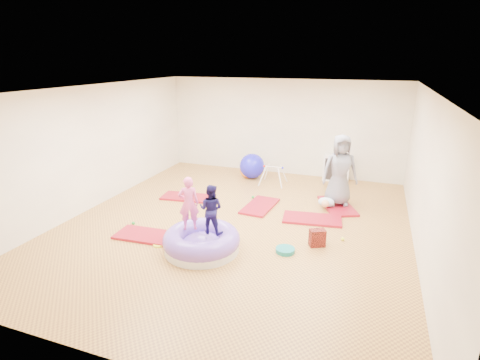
% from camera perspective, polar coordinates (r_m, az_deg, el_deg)
% --- Properties ---
extents(room, '(7.01, 8.01, 2.81)m').
position_cam_1_polar(room, '(7.52, -0.78, 2.95)').
color(room, gold).
rests_on(room, ground).
extents(gym_mat_front_left, '(1.24, 0.67, 0.05)m').
position_cam_1_polar(gym_mat_front_left, '(7.71, -14.12, -8.18)').
color(gym_mat_front_left, '#A50915').
rests_on(gym_mat_front_left, ground).
extents(gym_mat_mid_left, '(1.20, 0.70, 0.05)m').
position_cam_1_polar(gym_mat_mid_left, '(9.55, -8.38, -2.57)').
color(gym_mat_mid_left, '#A50915').
rests_on(gym_mat_mid_left, ground).
extents(gym_mat_center_back, '(0.70, 1.24, 0.05)m').
position_cam_1_polar(gym_mat_center_back, '(8.89, 3.06, -3.98)').
color(gym_mat_center_back, '#A50915').
rests_on(gym_mat_center_back, ground).
extents(gym_mat_right, '(1.32, 0.79, 0.05)m').
position_cam_1_polar(gym_mat_right, '(8.34, 10.93, -5.85)').
color(gym_mat_right, '#A50915').
rests_on(gym_mat_right, ground).
extents(gym_mat_rear_right, '(1.08, 1.40, 0.05)m').
position_cam_1_polar(gym_mat_rear_right, '(9.19, 14.60, -3.81)').
color(gym_mat_rear_right, '#A50915').
rests_on(gym_mat_rear_right, ground).
extents(inflatable_cushion, '(1.41, 1.41, 0.44)m').
position_cam_1_polar(inflatable_cushion, '(6.96, -5.87, -9.32)').
color(inflatable_cushion, silver).
rests_on(inflatable_cushion, ground).
extents(child_pink, '(0.44, 0.38, 1.01)m').
position_cam_1_polar(child_pink, '(6.82, -7.84, -3.16)').
color(child_pink, '#F3549B').
rests_on(child_pink, inflatable_cushion).
extents(child_navy, '(0.45, 0.35, 0.91)m').
position_cam_1_polar(child_navy, '(6.65, -4.46, -4.05)').
color(child_navy, '#151044').
rests_on(child_navy, inflatable_cushion).
extents(adult_caregiver, '(0.95, 0.77, 1.67)m').
position_cam_1_polar(adult_caregiver, '(8.98, 14.98, 1.45)').
color(adult_caregiver, slate).
rests_on(adult_caregiver, gym_mat_rear_right).
extents(infant, '(0.38, 0.38, 0.22)m').
position_cam_1_polar(infant, '(8.94, 12.97, -3.34)').
color(infant, '#CCE3FC').
rests_on(infant, gym_mat_rear_right).
extents(ball_pit_balls, '(4.32, 3.38, 0.07)m').
position_cam_1_polar(ball_pit_balls, '(7.74, -1.61, -7.40)').
color(ball_pit_balls, '#1E1ADC').
rests_on(ball_pit_balls, ground).
extents(exercise_ball_blue, '(0.73, 0.73, 0.73)m').
position_cam_1_polar(exercise_ball_blue, '(10.91, 1.84, 2.14)').
color(exercise_ball_blue, '#1E1ADC').
rests_on(exercise_ball_blue, ground).
extents(exercise_ball_orange, '(0.44, 0.44, 0.44)m').
position_cam_1_polar(exercise_ball_orange, '(10.98, 1.12, 1.47)').
color(exercise_ball_orange, orange).
rests_on(exercise_ball_orange, ground).
extents(infant_play_gym, '(0.69, 0.65, 0.53)m').
position_cam_1_polar(infant_play_gym, '(10.36, 5.09, 1.14)').
color(infant_play_gym, white).
rests_on(infant_play_gym, ground).
extents(cube_shelf, '(0.72, 0.36, 0.72)m').
position_cam_1_polar(cube_shelf, '(11.04, 14.48, 1.75)').
color(cube_shelf, white).
rests_on(cube_shelf, ground).
extents(balance_disc, '(0.35, 0.35, 0.08)m').
position_cam_1_polar(balance_disc, '(6.97, 6.90, -10.57)').
color(balance_disc, '#147D7D').
rests_on(balance_disc, ground).
extents(backpack, '(0.34, 0.29, 0.33)m').
position_cam_1_polar(backpack, '(7.22, 11.69, -8.63)').
color(backpack, '#A22318').
rests_on(backpack, ground).
extents(yellow_toy, '(0.20, 0.20, 0.03)m').
position_cam_1_polar(yellow_toy, '(7.31, -12.32, -9.63)').
color(yellow_toy, '#F1FF2B').
rests_on(yellow_toy, ground).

